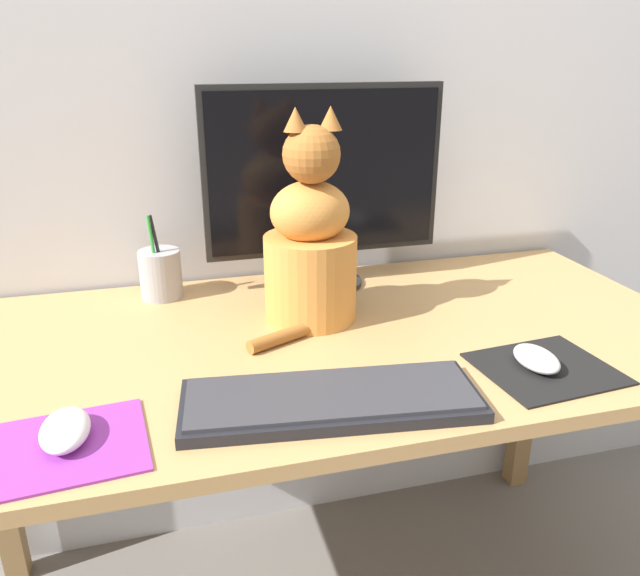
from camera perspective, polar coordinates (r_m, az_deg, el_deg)
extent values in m
cube|color=silver|center=(1.42, -4.26, 23.01)|extent=(7.00, 0.04, 2.50)
cube|color=tan|center=(1.16, 0.20, -4.94)|extent=(1.44, 0.71, 0.02)
cube|color=olive|center=(1.84, 18.43, -7.95)|extent=(0.05, 0.05, 0.68)
cylinder|color=black|center=(1.40, 0.35, 0.59)|extent=(0.17, 0.17, 0.01)
cylinder|color=black|center=(1.39, 0.35, 2.05)|extent=(0.04, 0.04, 0.07)
cube|color=black|center=(1.34, 0.37, 10.62)|extent=(0.51, 0.02, 0.36)
cube|color=black|center=(1.33, 0.49, 10.55)|extent=(0.49, 0.00, 0.33)
cube|color=black|center=(0.94, 1.01, -10.28)|extent=(0.46, 0.21, 0.02)
cube|color=#333338|center=(0.93, 1.02, -9.65)|extent=(0.44, 0.19, 0.01)
cube|color=purple|center=(0.92, -22.11, -13.32)|extent=(0.22, 0.20, 0.00)
cube|color=black|center=(1.10, 19.93, -6.93)|extent=(0.23, 0.20, 0.00)
ellipsoid|color=white|center=(0.92, -22.27, -11.91)|extent=(0.07, 0.11, 0.03)
ellipsoid|color=white|center=(1.09, 19.18, -6.12)|extent=(0.06, 0.10, 0.03)
cylinder|color=#D6893D|center=(1.20, -0.78, 0.95)|extent=(0.19, 0.19, 0.17)
ellipsoid|color=#D6893D|center=(1.16, -0.81, 7.00)|extent=(0.16, 0.14, 0.11)
sphere|color=#A36028|center=(1.13, -0.62, 12.12)|extent=(0.11, 0.11, 0.10)
cone|color=#A36028|center=(1.11, -2.27, 15.17)|extent=(0.04, 0.04, 0.04)
cone|color=#A36028|center=(1.13, 0.97, 15.29)|extent=(0.04, 0.04, 0.04)
cylinder|color=#A36028|center=(1.15, -1.65, -3.86)|extent=(0.22, 0.12, 0.03)
cylinder|color=#99999E|center=(1.35, -14.36, 1.25)|extent=(0.09, 0.09, 0.10)
cylinder|color=green|center=(1.33, -15.02, 3.48)|extent=(0.02, 0.01, 0.14)
cylinder|color=black|center=(1.33, -14.65, 3.56)|extent=(0.02, 0.01, 0.14)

